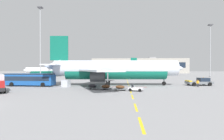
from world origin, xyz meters
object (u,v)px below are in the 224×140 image
object	(u,v)px
airliner_foreground	(114,70)
pushback_tug	(200,82)
baggage_train	(113,87)
uld_cargo_container	(66,83)
apron_light_mast_far	(210,44)
apron_shuttle_bus	(29,79)
ground_crew_worker	(198,83)
airliner_mid_left	(49,71)
airliner_far_center	(115,70)
apron_light_mast_near	(40,35)

from	to	relation	value
airliner_foreground	pushback_tug	bearing A→B (deg)	4.04
baggage_train	uld_cargo_container	distance (m)	12.22
airliner_foreground	pushback_tug	world-z (taller)	airliner_foreground
pushback_tug	apron_light_mast_far	bearing A→B (deg)	62.14
apron_shuttle_bus	ground_crew_worker	xyz separation A→B (m)	(39.26, 0.51, -0.82)
apron_light_mast_far	uld_cargo_container	bearing A→B (deg)	-138.37
airliner_mid_left	apron_light_mast_far	bearing A→B (deg)	-6.33
baggage_train	apron_light_mast_far	distance (m)	71.17
apron_shuttle_bus	uld_cargo_container	bearing A→B (deg)	-7.64
airliner_mid_left	apron_light_mast_far	xyz separation A→B (m)	(83.82, -9.30, 12.73)
pushback_tug	apron_shuttle_bus	xyz separation A→B (m)	(-41.32, -4.31, 0.85)
pushback_tug	airliner_far_center	distance (m)	68.25
airliner_foreground	apron_shuttle_bus	xyz separation A→B (m)	(-19.95, -2.80, -2.20)
apron_shuttle_bus	apron_light_mast_near	xyz separation A→B (m)	(-12.07, 30.93, 16.33)
airliner_foreground	uld_cargo_container	world-z (taller)	airliner_foreground
airliner_mid_left	apron_shuttle_bus	world-z (taller)	airliner_mid_left
pushback_tug	apron_light_mast_near	distance (m)	62.08
pushback_tug	ground_crew_worker	world-z (taller)	pushback_tug
pushback_tug	baggage_train	world-z (taller)	pushback_tug
baggage_train	airliner_far_center	bearing A→B (deg)	92.36
airliner_far_center	apron_light_mast_near	distance (m)	49.55
apron_shuttle_bus	uld_cargo_container	world-z (taller)	apron_shuttle_bus
ground_crew_worker	apron_light_mast_near	size ratio (longest dim) A/B	0.06
airliner_foreground	apron_light_mast_far	distance (m)	63.94
baggage_train	apron_light_mast_near	size ratio (longest dim) A/B	0.39
airliner_foreground	baggage_train	size ratio (longest dim) A/B	3.03
airliner_foreground	ground_crew_worker	world-z (taller)	airliner_foreground
apron_shuttle_bus	airliner_far_center	bearing A→B (deg)	75.79
apron_shuttle_bus	airliner_mid_left	bearing A→B (deg)	109.11
apron_shuttle_bus	apron_light_mast_near	world-z (taller)	apron_light_mast_near
baggage_train	ground_crew_worker	world-z (taller)	ground_crew_worker
airliner_mid_left	apron_light_mast_near	distance (m)	30.88
airliner_foreground	apron_light_mast_near	xyz separation A→B (m)	(-32.02, 28.13, 14.13)
airliner_foreground	airliner_mid_left	xyz separation A→B (m)	(-39.63, 53.99, -0.93)
ground_crew_worker	airliner_foreground	bearing A→B (deg)	173.22
airliner_foreground	apron_light_mast_far	bearing A→B (deg)	45.32
airliner_foreground	pushback_tug	distance (m)	21.64
ground_crew_worker	apron_light_mast_near	bearing A→B (deg)	149.35
pushback_tug	airliner_far_center	world-z (taller)	airliner_far_center
apron_light_mast_near	apron_light_mast_far	bearing A→B (deg)	12.26
apron_shuttle_bus	uld_cargo_container	xyz separation A→B (m)	(9.30, -1.25, -0.95)
baggage_train	uld_cargo_container	bearing A→B (deg)	154.55
pushback_tug	apron_light_mast_far	xyz separation A→B (m)	(22.82, 43.18, 14.85)
uld_cargo_container	airliner_foreground	bearing A→B (deg)	20.81
airliner_mid_left	ground_crew_worker	size ratio (longest dim) A/B	13.93
uld_cargo_container	apron_light_mast_near	bearing A→B (deg)	123.59
airliner_far_center	uld_cargo_container	size ratio (longest dim) A/B	16.01
pushback_tug	baggage_train	size ratio (longest dim) A/B	0.54
pushback_tug	apron_shuttle_bus	size ratio (longest dim) A/B	0.51
uld_cargo_container	airliner_far_center	bearing A→B (deg)	83.46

